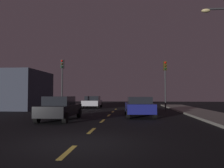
# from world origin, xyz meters

# --- Properties ---
(ground_plane) EXTENTS (80.00, 80.00, 0.00)m
(ground_plane) POSITION_xyz_m (0.00, 7.00, 0.00)
(ground_plane) COLOR black
(lane_stripe_nearest) EXTENTS (0.16, 1.60, 0.01)m
(lane_stripe_nearest) POSITION_xyz_m (0.00, -1.20, 0.00)
(lane_stripe_nearest) COLOR #EACC4C
(lane_stripe_nearest) RESTS_ON ground_plane
(lane_stripe_second) EXTENTS (0.16, 1.60, 0.01)m
(lane_stripe_second) POSITION_xyz_m (0.00, 2.60, 0.00)
(lane_stripe_second) COLOR #EACC4C
(lane_stripe_second) RESTS_ON ground_plane
(lane_stripe_third) EXTENTS (0.16, 1.60, 0.01)m
(lane_stripe_third) POSITION_xyz_m (0.00, 6.40, 0.00)
(lane_stripe_third) COLOR #EACC4C
(lane_stripe_third) RESTS_ON ground_plane
(lane_stripe_fourth) EXTENTS (0.16, 1.60, 0.01)m
(lane_stripe_fourth) POSITION_xyz_m (0.00, 10.20, 0.00)
(lane_stripe_fourth) COLOR #EACC4C
(lane_stripe_fourth) RESTS_ON ground_plane
(lane_stripe_fifth) EXTENTS (0.16, 1.60, 0.01)m
(lane_stripe_fifth) POSITION_xyz_m (0.00, 14.00, 0.00)
(lane_stripe_fifth) COLOR #EACC4C
(lane_stripe_fifth) RESTS_ON ground_plane
(lane_stripe_sixth) EXTENTS (0.16, 1.60, 0.01)m
(lane_stripe_sixth) POSITION_xyz_m (0.00, 17.80, 0.00)
(lane_stripe_sixth) COLOR #EACC4C
(lane_stripe_sixth) RESTS_ON ground_plane
(traffic_signal_left) EXTENTS (0.32, 0.38, 5.18)m
(traffic_signal_left) POSITION_xyz_m (-5.34, 15.50, 3.62)
(traffic_signal_left) COLOR #2D2D30
(traffic_signal_left) RESTS_ON ground_plane
(traffic_signal_right) EXTENTS (0.32, 0.38, 4.89)m
(traffic_signal_right) POSITION_xyz_m (5.05, 15.50, 3.43)
(traffic_signal_right) COLOR #2D2D30
(traffic_signal_right) RESTS_ON ground_plane
(car_stopped_ahead) EXTENTS (2.21, 4.40, 1.43)m
(car_stopped_ahead) POSITION_xyz_m (2.28, 9.33, 0.74)
(car_stopped_ahead) COLOR navy
(car_stopped_ahead) RESTS_ON ground_plane
(car_adjacent_lane) EXTENTS (1.85, 4.60, 1.48)m
(car_adjacent_lane) POSITION_xyz_m (-2.69, 6.60, 0.75)
(car_adjacent_lane) COLOR black
(car_adjacent_lane) RESTS_ON ground_plane
(car_oncoming_far) EXTENTS (2.06, 4.30, 1.42)m
(car_oncoming_far) POSITION_xyz_m (-2.97, 19.99, 0.73)
(car_oncoming_far) COLOR silver
(car_oncoming_far) RESTS_ON ground_plane
(street_lamp_right) EXTENTS (1.62, 0.36, 7.20)m
(street_lamp_right) POSITION_xyz_m (7.57, 7.60, 4.31)
(street_lamp_right) COLOR black
(street_lamp_right) RESTS_ON ground_plane
(storefront_left) EXTENTS (4.72, 7.04, 4.17)m
(storefront_left) POSITION_xyz_m (-10.36, 16.98, 2.08)
(storefront_left) COLOR #333847
(storefront_left) RESTS_ON ground_plane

